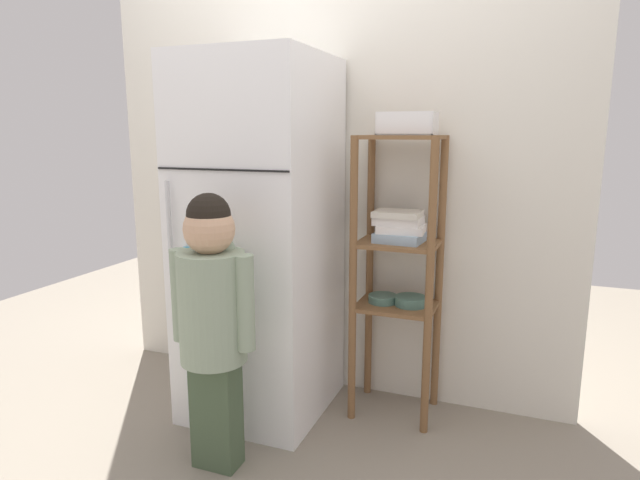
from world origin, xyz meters
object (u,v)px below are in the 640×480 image
fruit_bin (408,126)px  refrigerator (260,240)px  pantry_shelf_unit (398,253)px  child_standing (213,306)px

fruit_bin → refrigerator: bearing=-166.5°
refrigerator → pantry_shelf_unit: 0.65m
refrigerator → fruit_bin: size_ratio=6.75×
refrigerator → pantry_shelf_unit: (0.63, 0.17, -0.05)m
refrigerator → child_standing: (0.06, -0.52, -0.16)m
refrigerator → child_standing: refrigerator is taller
child_standing → fruit_bin: size_ratio=4.50×
refrigerator → child_standing: bearing=-83.9°
pantry_shelf_unit → fruit_bin: size_ratio=5.34×
fruit_bin → child_standing: bearing=-131.6°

